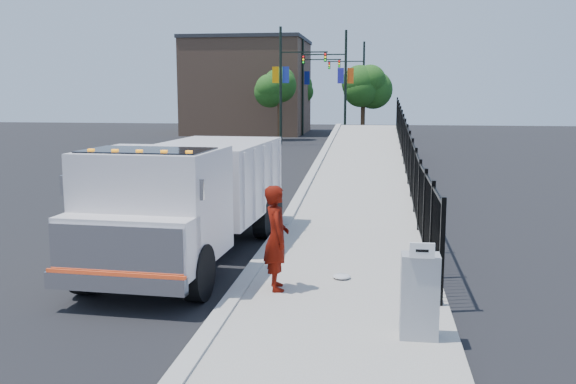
# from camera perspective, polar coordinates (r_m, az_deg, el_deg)

# --- Properties ---
(ground) EXTENTS (120.00, 120.00, 0.00)m
(ground) POSITION_cam_1_polar(r_m,az_deg,el_deg) (13.37, -2.92, -7.07)
(ground) COLOR black
(ground) RESTS_ON ground
(sidewalk) EXTENTS (3.55, 12.00, 0.12)m
(sidewalk) POSITION_cam_1_polar(r_m,az_deg,el_deg) (11.23, 4.94, -9.92)
(sidewalk) COLOR #9E998E
(sidewalk) RESTS_ON ground
(curb) EXTENTS (0.30, 12.00, 0.16)m
(curb) POSITION_cam_1_polar(r_m,az_deg,el_deg) (11.48, -4.83, -9.39)
(curb) COLOR #ADAAA3
(curb) RESTS_ON ground
(ramp) EXTENTS (3.95, 24.06, 3.19)m
(ramp) POSITION_cam_1_polar(r_m,az_deg,el_deg) (28.86, 7.26, 1.53)
(ramp) COLOR #9E998E
(ramp) RESTS_ON ground
(iron_fence) EXTENTS (0.10, 28.00, 1.80)m
(iron_fence) POSITION_cam_1_polar(r_m,az_deg,el_deg) (24.80, 10.47, 2.34)
(iron_fence) COLOR black
(iron_fence) RESTS_ON ground
(truck) EXTENTS (2.92, 7.90, 2.67)m
(truck) POSITION_cam_1_polar(r_m,az_deg,el_deg) (14.15, -8.67, -0.04)
(truck) COLOR black
(truck) RESTS_ON ground
(worker) EXTENTS (0.63, 0.80, 1.91)m
(worker) POSITION_cam_1_polar(r_m,az_deg,el_deg) (11.58, -1.04, -4.09)
(worker) COLOR #590C04
(worker) RESTS_ON sidewalk
(utility_cabinet) EXTENTS (0.55, 0.40, 1.25)m
(utility_cabinet) POSITION_cam_1_polar(r_m,az_deg,el_deg) (9.61, 11.61, -9.05)
(utility_cabinet) COLOR gray
(utility_cabinet) RESTS_ON sidewalk
(arrow_sign) EXTENTS (0.35, 0.04, 0.22)m
(arrow_sign) POSITION_cam_1_polar(r_m,az_deg,el_deg) (9.20, 11.84, -5.11)
(arrow_sign) COLOR white
(arrow_sign) RESTS_ON utility_cabinet
(debris) EXTENTS (0.35, 0.35, 0.09)m
(debris) POSITION_cam_1_polar(r_m,az_deg,el_deg) (12.48, 4.78, -7.47)
(debris) COLOR silver
(debris) RESTS_ON sidewalk
(light_pole_0) EXTENTS (3.77, 0.22, 8.00)m
(light_pole_0) POSITION_cam_1_polar(r_m,az_deg,el_deg) (44.23, -0.26, 9.81)
(light_pole_0) COLOR black
(light_pole_0) RESTS_ON ground
(light_pole_1) EXTENTS (3.78, 0.22, 8.00)m
(light_pole_1) POSITION_cam_1_polar(r_m,az_deg,el_deg) (46.87, 4.75, 9.73)
(light_pole_1) COLOR black
(light_pole_1) RESTS_ON ground
(light_pole_2) EXTENTS (3.77, 0.22, 8.00)m
(light_pole_2) POSITION_cam_1_polar(r_m,az_deg,el_deg) (54.48, 1.65, 9.64)
(light_pole_2) COLOR black
(light_pole_2) RESTS_ON ground
(light_pole_3) EXTENTS (3.78, 0.22, 8.00)m
(light_pole_3) POSITION_cam_1_polar(r_m,az_deg,el_deg) (57.73, 6.42, 9.55)
(light_pole_3) COLOR black
(light_pole_3) RESTS_ON ground
(tree_0) EXTENTS (2.65, 2.65, 5.32)m
(tree_0) POSITION_cam_1_polar(r_m,az_deg,el_deg) (48.51, -0.73, 9.24)
(tree_0) COLOR #382314
(tree_0) RESTS_ON ground
(tree_1) EXTENTS (2.87, 2.87, 5.43)m
(tree_1) POSITION_cam_1_polar(r_m,az_deg,el_deg) (52.58, 6.71, 9.17)
(tree_1) COLOR #382314
(tree_1) RESTS_ON ground
(tree_2) EXTENTS (2.49, 2.49, 5.24)m
(tree_2) POSITION_cam_1_polar(r_m,az_deg,el_deg) (61.22, 1.00, 9.17)
(tree_2) COLOR #382314
(tree_2) RESTS_ON ground
(building) EXTENTS (10.00, 10.00, 8.00)m
(building) POSITION_cam_1_polar(r_m,az_deg,el_deg) (57.77, -3.51, 9.23)
(building) COLOR #8C664C
(building) RESTS_ON ground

